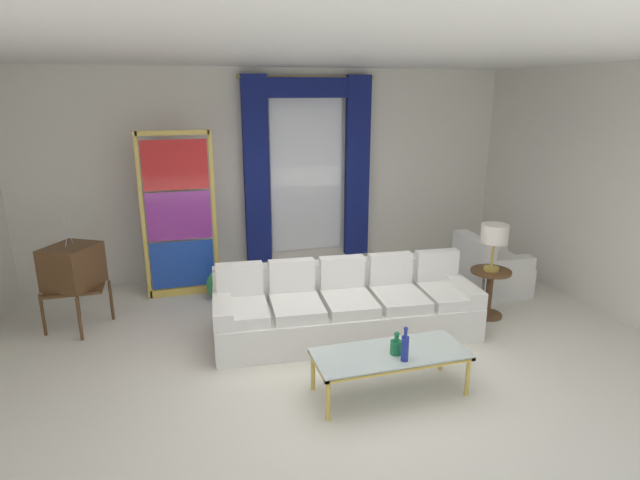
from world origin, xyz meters
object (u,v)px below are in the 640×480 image
bottle_crystal_tall (396,346)px  armchair_white (488,272)px  table_lamp_brass (495,236)px  round_side_table (489,289)px  bottle_blue_decanter (405,347)px  peacock_figurine (224,286)px  vintage_tv (73,268)px  couch_white_long (345,308)px  stained_glass_divider (179,219)px  coffee_table (390,356)px

bottle_crystal_tall → armchair_white: (2.27, 1.98, -0.20)m
armchair_white → table_lamp_brass: table_lamp_brass is taller
round_side_table → table_lamp_brass: bearing=0.0°
bottle_blue_decanter → peacock_figurine: bearing=115.1°
armchair_white → peacock_figurine: size_ratio=1.40×
vintage_tv → peacock_figurine: vintage_tv is taller
peacock_figurine → bottle_blue_decanter: bearing=-64.9°
couch_white_long → peacock_figurine: (-1.23, 1.30, -0.09)m
stained_glass_divider → table_lamp_brass: stained_glass_divider is taller
vintage_tv → table_lamp_brass: size_ratio=2.36×
bottle_blue_decanter → armchair_white: size_ratio=0.38×
coffee_table → table_lamp_brass: table_lamp_brass is taller
coffee_table → armchair_white: 3.01m
bottle_crystal_tall → peacock_figurine: bearing=115.8°
couch_white_long → coffee_table: bearing=-90.1°
bottle_blue_decanter → round_side_table: (1.78, 1.39, -0.18)m
couch_white_long → vintage_tv: size_ratio=2.21×
coffee_table → vintage_tv: size_ratio=1.04×
stained_glass_divider → table_lamp_brass: bearing=-26.3°
vintage_tv → table_lamp_brass: bearing=-12.4°
bottle_blue_decanter → stained_glass_divider: bearing=119.4°
peacock_figurine → vintage_tv: bearing=-170.3°
stained_glass_divider → bottle_crystal_tall: bearing=-59.8°
vintage_tv → armchair_white: vintage_tv is taller
armchair_white → round_side_table: size_ratio=1.41×
armchair_white → round_side_table: bearing=-122.8°
coffee_table → vintage_tv: (-2.94, 2.27, 0.35)m
coffee_table → round_side_table: round_side_table is taller
bottle_crystal_tall → bottle_blue_decanter: bearing=-80.9°
couch_white_long → bottle_crystal_tall: 1.32m
bottle_crystal_tall → peacock_figurine: (-1.26, 2.61, -0.26)m
bottle_blue_decanter → armchair_white: armchair_white is taller
bottle_crystal_tall → round_side_table: bearing=35.0°
bottle_blue_decanter → bottle_crystal_tall: bottle_blue_decanter is taller
vintage_tv → stained_glass_divider: 1.45m
stained_glass_divider → bottle_blue_decanter: bearing=-60.6°
peacock_figurine → bottle_crystal_tall: bearing=-64.2°
coffee_table → peacock_figurine: size_ratio=2.32×
couch_white_long → bottle_crystal_tall: (0.03, -1.31, 0.18)m
bottle_crystal_tall → armchair_white: armchair_white is taller
armchair_white → table_lamp_brass: bearing=-122.8°
stained_glass_divider → vintage_tv: bearing=-149.8°
coffee_table → armchair_white: armchair_white is taller
peacock_figurine → table_lamp_brass: table_lamp_brass is taller
couch_white_long → table_lamp_brass: 1.98m
coffee_table → bottle_blue_decanter: size_ratio=4.34×
vintage_tv → stained_glass_divider: (1.22, 0.71, 0.33)m
coffee_table → table_lamp_brass: 2.30m
table_lamp_brass → peacock_figurine: bearing=156.3°
bottle_blue_decanter → coffee_table: bearing=108.5°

